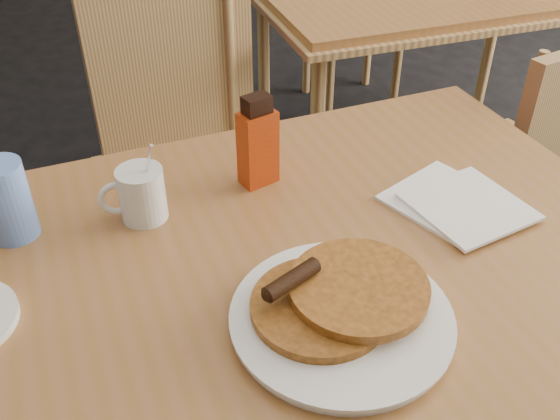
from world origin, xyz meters
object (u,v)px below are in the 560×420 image
object	(u,v)px
pancake_plate	(340,311)
coffee_mug	(140,193)
main_table	(271,287)
chair_neighbor_near	(536,155)
chair_main_far	(184,131)
blue_tumbler	(7,201)
syrup_bottle	(258,144)

from	to	relation	value
pancake_plate	coffee_mug	distance (m)	0.38
coffee_mug	main_table	bearing A→B (deg)	-60.45
chair_neighbor_near	coffee_mug	distance (m)	1.12
chair_main_far	coffee_mug	world-z (taller)	chair_main_far
chair_main_far	blue_tumbler	bearing A→B (deg)	-129.54
coffee_mug	syrup_bottle	world-z (taller)	syrup_bottle
blue_tumbler	syrup_bottle	bearing A→B (deg)	4.76
blue_tumbler	chair_neighbor_near	bearing A→B (deg)	13.97
coffee_mug	blue_tumbler	world-z (taller)	coffee_mug
chair_neighbor_near	pancake_plate	world-z (taller)	chair_neighbor_near
syrup_bottle	blue_tumbler	distance (m)	0.40
main_table	chair_main_far	distance (m)	0.77
coffee_mug	blue_tumbler	distance (m)	0.20
chair_main_far	blue_tumbler	xyz separation A→B (m)	(-0.34, -0.57, 0.25)
pancake_plate	syrup_bottle	bearing A→B (deg)	92.76
pancake_plate	blue_tumbler	bearing A→B (deg)	142.84
pancake_plate	blue_tumbler	size ratio (longest dim) A/B	2.31
chair_main_far	coffee_mug	xyz separation A→B (m)	(-0.15, -0.59, 0.23)
main_table	chair_main_far	size ratio (longest dim) A/B	1.41
main_table	coffee_mug	world-z (taller)	coffee_mug
main_table	syrup_bottle	xyz separation A→B (m)	(0.04, 0.22, 0.12)
coffee_mug	syrup_bottle	size ratio (longest dim) A/B	0.85
coffee_mug	syrup_bottle	xyz separation A→B (m)	(0.21, 0.05, 0.03)
blue_tumbler	main_table	bearing A→B (deg)	-27.65
chair_main_far	syrup_bottle	xyz separation A→B (m)	(0.06, -0.54, 0.26)
main_table	chair_main_far	xyz separation A→B (m)	(-0.02, 0.76, -0.14)
pancake_plate	blue_tumbler	xyz separation A→B (m)	(-0.42, 0.32, 0.04)
syrup_bottle	main_table	bearing A→B (deg)	-119.60
main_table	pancake_plate	world-z (taller)	pancake_plate
chair_neighbor_near	pancake_plate	distance (m)	1.06
chair_neighbor_near	main_table	bearing A→B (deg)	-164.52
chair_neighbor_near	syrup_bottle	world-z (taller)	syrup_bottle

